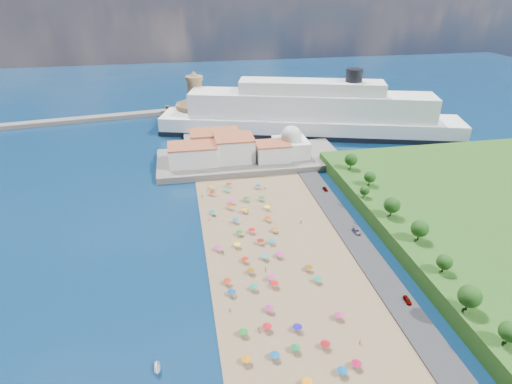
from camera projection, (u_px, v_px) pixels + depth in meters
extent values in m
plane|color=#071938|center=(258.00, 246.00, 145.95)|extent=(700.00, 700.00, 0.00)
cube|color=#59544C|center=(250.00, 159.00, 210.81)|extent=(90.00, 36.00, 3.00)
cube|color=#59544C|center=(200.00, 139.00, 237.97)|extent=(18.00, 70.00, 2.40)
cube|color=#59544C|center=(34.00, 124.00, 261.23)|extent=(199.03, 34.77, 2.60)
cube|color=silver|center=(193.00, 155.00, 199.98)|extent=(22.00, 14.00, 9.00)
cube|color=silver|center=(234.00, 149.00, 204.56)|extent=(18.00, 16.00, 11.00)
cube|color=silver|center=(273.00, 152.00, 204.69)|extent=(16.00, 12.00, 8.00)
cube|color=silver|center=(215.00, 142.00, 213.98)|extent=(24.00, 14.00, 10.00)
cube|color=silver|center=(291.00, 148.00, 209.84)|extent=(16.00, 16.00, 8.00)
sphere|color=silver|center=(291.00, 136.00, 207.11)|extent=(10.00, 10.00, 10.00)
cylinder|color=silver|center=(291.00, 128.00, 205.38)|extent=(1.20, 1.20, 1.60)
cylinder|color=olive|center=(197.00, 118.00, 262.96)|extent=(40.00, 40.00, 8.00)
cylinder|color=olive|center=(196.00, 108.00, 260.00)|extent=(24.00, 24.00, 5.00)
cylinder|color=olive|center=(195.00, 92.00, 255.68)|extent=(9.00, 9.00, 14.00)
cylinder|color=olive|center=(194.00, 78.00, 251.95)|extent=(10.40, 10.40, 2.40)
cone|color=olive|center=(194.00, 74.00, 250.72)|extent=(6.00, 6.00, 3.00)
cube|color=black|center=(309.00, 132.00, 248.13)|extent=(171.88, 71.81, 2.76)
cube|color=white|center=(309.00, 125.00, 246.43)|extent=(170.81, 71.15, 10.23)
cube|color=white|center=(310.00, 105.00, 241.00)|extent=(136.77, 57.36, 13.64)
cube|color=white|center=(311.00, 87.00, 236.35)|extent=(80.88, 37.28, 6.82)
cylinder|color=black|center=(354.00, 75.00, 231.33)|extent=(9.10, 9.10, 6.82)
cylinder|color=gray|center=(227.00, 282.00, 127.13)|extent=(0.07, 0.07, 2.00)
cone|color=#B4300E|center=(227.00, 280.00, 126.72)|extent=(2.50, 2.50, 0.60)
cylinder|color=gray|center=(245.00, 260.00, 136.88)|extent=(0.07, 0.07, 2.00)
cone|color=red|center=(245.00, 258.00, 136.48)|extent=(2.50, 2.50, 0.60)
cylinder|color=gray|center=(309.00, 269.00, 132.99)|extent=(0.07, 0.07, 2.00)
cone|color=#81470B|center=(309.00, 266.00, 132.58)|extent=(2.50, 2.50, 0.60)
cylinder|color=gray|center=(212.00, 213.00, 164.07)|extent=(0.07, 0.07, 2.00)
cone|color=#0E6F81|center=(212.00, 211.00, 163.66)|extent=(2.50, 2.50, 0.60)
cylinder|color=gray|center=(307.00, 384.00, 95.64)|extent=(0.07, 0.07, 2.00)
cone|color=orange|center=(307.00, 381.00, 95.23)|extent=(2.50, 2.50, 0.60)
cylinder|color=gray|center=(265.00, 257.00, 138.23)|extent=(0.07, 0.07, 2.00)
cone|color=#109998|center=(265.00, 255.00, 137.82)|extent=(2.50, 2.50, 0.60)
cylinder|color=gray|center=(268.00, 219.00, 159.78)|extent=(0.07, 0.07, 2.00)
cone|color=#C43E08|center=(268.00, 217.00, 159.37)|extent=(2.50, 2.50, 0.60)
cylinder|color=gray|center=(342.00, 372.00, 98.35)|extent=(0.07, 0.07, 2.00)
cone|color=#0B5190|center=(342.00, 370.00, 97.94)|extent=(2.50, 2.50, 0.60)
cylinder|color=gray|center=(275.00, 285.00, 125.98)|extent=(0.07, 0.07, 2.00)
cone|color=red|center=(275.00, 283.00, 125.57)|extent=(2.50, 2.50, 0.60)
cylinder|color=gray|center=(298.00, 328.00, 110.50)|extent=(0.07, 0.07, 2.00)
cone|color=#180EB9|center=(298.00, 326.00, 110.09)|extent=(2.50, 2.50, 0.60)
cylinder|color=gray|center=(295.00, 349.00, 104.42)|extent=(0.07, 0.07, 2.00)
cone|color=#126837|center=(295.00, 346.00, 104.01)|extent=(2.50, 2.50, 0.60)
cylinder|color=gray|center=(261.00, 242.00, 146.19)|extent=(0.07, 0.07, 2.00)
cone|color=maroon|center=(261.00, 240.00, 145.78)|extent=(2.50, 2.50, 0.60)
cylinder|color=gray|center=(271.00, 242.00, 146.30)|extent=(0.07, 0.07, 2.00)
cone|color=teal|center=(271.00, 240.00, 145.89)|extent=(2.50, 2.50, 0.60)
cylinder|color=gray|center=(237.00, 245.00, 144.35)|extent=(0.07, 0.07, 2.00)
cone|color=yellow|center=(237.00, 243.00, 143.94)|extent=(2.50, 2.50, 0.60)
cylinder|color=gray|center=(232.00, 202.00, 171.78)|extent=(0.07, 0.07, 2.00)
cone|color=#C22997|center=(232.00, 200.00, 171.37)|extent=(2.50, 2.50, 0.60)
cylinder|color=gray|center=(232.00, 293.00, 122.73)|extent=(0.07, 0.07, 2.00)
cone|color=#0B3E90|center=(232.00, 291.00, 122.32)|extent=(2.50, 2.50, 0.60)
cylinder|color=gray|center=(339.00, 317.00, 114.29)|extent=(0.07, 0.07, 2.00)
cone|color=#B52665|center=(339.00, 314.00, 113.88)|extent=(2.50, 2.50, 0.60)
cylinder|color=gray|center=(325.00, 345.00, 105.48)|extent=(0.07, 0.07, 2.00)
cone|color=#A40D15|center=(325.00, 343.00, 105.07)|extent=(2.50, 2.50, 0.60)
cylinder|color=gray|center=(262.00, 199.00, 174.23)|extent=(0.07, 0.07, 2.00)
cone|color=#157921|center=(262.00, 197.00, 173.82)|extent=(2.50, 2.50, 0.60)
cylinder|color=gray|center=(271.00, 278.00, 128.67)|extent=(0.07, 0.07, 2.00)
cone|color=#C92B84|center=(271.00, 276.00, 128.26)|extent=(2.50, 2.50, 0.60)
cylinder|color=gray|center=(267.00, 328.00, 110.69)|extent=(0.07, 0.07, 2.00)
cone|color=red|center=(267.00, 325.00, 110.28)|extent=(2.50, 2.50, 0.60)
cylinder|color=gray|center=(244.00, 211.00, 165.44)|extent=(0.07, 0.07, 2.00)
cone|color=#FF990D|center=(244.00, 209.00, 165.03)|extent=(2.50, 2.50, 0.60)
cylinder|color=gray|center=(258.00, 187.00, 184.18)|extent=(0.07, 0.07, 2.00)
cone|color=#0C549E|center=(258.00, 185.00, 183.77)|extent=(2.50, 2.50, 0.60)
cylinder|color=gray|center=(243.00, 333.00, 109.05)|extent=(0.07, 0.07, 2.00)
cone|color=#167C22|center=(243.00, 331.00, 108.64)|extent=(2.50, 2.50, 0.60)
cylinder|color=gray|center=(246.00, 361.00, 101.30)|extent=(0.07, 0.07, 2.00)
cone|color=#CC730B|center=(246.00, 358.00, 100.89)|extent=(2.50, 2.50, 0.60)
cylinder|color=gray|center=(269.00, 309.00, 116.81)|extent=(0.07, 0.07, 2.00)
cone|color=#A5236C|center=(269.00, 307.00, 116.40)|extent=(2.50, 2.50, 0.60)
cylinder|color=gray|center=(212.00, 194.00, 178.35)|extent=(0.07, 0.07, 2.00)
cone|color=maroon|center=(212.00, 192.00, 177.94)|extent=(2.50, 2.50, 0.60)
cylinder|color=gray|center=(229.00, 185.00, 185.63)|extent=(0.07, 0.07, 2.00)
cone|color=maroon|center=(229.00, 183.00, 185.22)|extent=(2.50, 2.50, 0.60)
cylinder|color=gray|center=(356.00, 365.00, 100.17)|extent=(0.07, 0.07, 2.00)
cone|color=#A70D38|center=(357.00, 362.00, 99.76)|extent=(2.50, 2.50, 0.60)
cylinder|color=gray|center=(275.00, 230.00, 153.01)|extent=(0.07, 0.07, 2.00)
cone|color=#97640D|center=(275.00, 228.00, 152.60)|extent=(2.50, 2.50, 0.60)
cylinder|color=gray|center=(235.00, 221.00, 158.73)|extent=(0.07, 0.07, 2.00)
cone|color=#0D66AD|center=(235.00, 219.00, 158.32)|extent=(2.50, 2.50, 0.60)
cylinder|color=gray|center=(254.00, 288.00, 124.79)|extent=(0.07, 0.07, 2.00)
cone|color=#0E8669|center=(254.00, 285.00, 124.38)|extent=(2.50, 2.50, 0.60)
cylinder|color=gray|center=(239.00, 233.00, 151.07)|extent=(0.07, 0.07, 2.00)
cone|color=#197615|center=(239.00, 231.00, 150.66)|extent=(2.50, 2.50, 0.60)
cylinder|color=gray|center=(246.00, 199.00, 173.89)|extent=(0.07, 0.07, 2.00)
cone|color=#14701C|center=(246.00, 197.00, 173.48)|extent=(2.50, 2.50, 0.60)
cylinder|color=gray|center=(318.00, 280.00, 127.92)|extent=(0.07, 0.07, 2.00)
cone|color=#0E8366|center=(318.00, 278.00, 127.51)|extent=(2.50, 2.50, 0.60)
cylinder|color=gray|center=(252.00, 231.00, 152.41)|extent=(0.07, 0.07, 2.00)
cone|color=red|center=(252.00, 229.00, 152.01)|extent=(2.50, 2.50, 0.60)
cylinder|color=gray|center=(212.00, 188.00, 183.25)|extent=(0.07, 0.07, 2.00)
cone|color=orange|center=(211.00, 186.00, 182.84)|extent=(2.50, 2.50, 0.60)
cylinder|color=gray|center=(230.00, 207.00, 168.00)|extent=(0.07, 0.07, 2.00)
cone|color=#CD4010|center=(230.00, 205.00, 167.59)|extent=(2.50, 2.50, 0.60)
cylinder|color=gray|center=(218.00, 249.00, 142.59)|extent=(0.07, 0.07, 2.00)
cone|color=#C1298C|center=(218.00, 246.00, 142.19)|extent=(2.50, 2.50, 0.60)
cylinder|color=gray|center=(251.00, 272.00, 131.60)|extent=(0.07, 0.07, 2.00)
cone|color=brown|center=(251.00, 269.00, 131.19)|extent=(2.50, 2.50, 0.60)
cylinder|color=gray|center=(267.00, 208.00, 167.49)|extent=(0.07, 0.07, 2.00)
cone|color=#ECFF0D|center=(267.00, 206.00, 167.08)|extent=(2.50, 2.50, 0.60)
cylinder|color=gray|center=(279.00, 255.00, 139.28)|extent=(0.07, 0.07, 2.00)
cone|color=#C42A7F|center=(279.00, 253.00, 138.87)|extent=(2.50, 2.50, 0.60)
cylinder|color=gray|center=(227.00, 190.00, 181.45)|extent=(0.07, 0.07, 2.00)
cone|color=#109A7A|center=(227.00, 188.00, 181.05)|extent=(2.50, 2.50, 0.60)
cylinder|color=gray|center=(275.00, 356.00, 102.42)|extent=(0.07, 0.07, 2.00)
cone|color=#0B5499|center=(275.00, 354.00, 102.01)|extent=(2.50, 2.50, 0.60)
imported|color=tan|center=(360.00, 342.00, 106.68)|extent=(0.67, 1.09, 1.74)
imported|color=tan|center=(209.00, 219.00, 159.82)|extent=(1.21, 1.36, 1.83)
imported|color=tan|center=(258.00, 330.00, 110.46)|extent=(1.18, 1.47, 1.57)
imported|color=tan|center=(230.00, 310.00, 116.82)|extent=(0.74, 0.64, 1.70)
imported|color=tan|center=(277.00, 232.00, 152.11)|extent=(0.71, 0.73, 1.68)
imported|color=tan|center=(223.00, 253.00, 140.53)|extent=(1.13, 1.10, 1.84)
imported|color=tan|center=(266.00, 269.00, 132.87)|extent=(0.95, 1.05, 1.81)
imported|color=tan|center=(265.00, 188.00, 182.87)|extent=(1.35, 1.11, 1.82)
imported|color=tan|center=(301.00, 222.00, 158.52)|extent=(1.51, 1.02, 1.56)
imported|color=tan|center=(248.00, 212.00, 165.14)|extent=(0.79, 0.90, 1.57)
imported|color=tan|center=(202.00, 196.00, 176.50)|extent=(0.63, 1.17, 1.89)
imported|color=white|center=(157.00, 369.00, 99.87)|extent=(1.65, 3.96, 1.50)
imported|color=gray|center=(407.00, 300.00, 120.11)|extent=(1.64, 3.60, 1.20)
imported|color=gray|center=(325.00, 189.00, 182.09)|extent=(1.62, 3.68, 1.23)
imported|color=gray|center=(357.00, 231.00, 152.07)|extent=(2.21, 4.58, 1.28)
cylinder|color=#382314|center=(507.00, 339.00, 99.26)|extent=(0.50, 0.50, 2.69)
sphere|color=#14380F|center=(510.00, 331.00, 98.16)|extent=(4.83, 4.83, 4.83)
cylinder|color=#382314|center=(467.00, 305.00, 109.02)|extent=(0.50, 0.50, 3.29)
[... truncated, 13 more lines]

